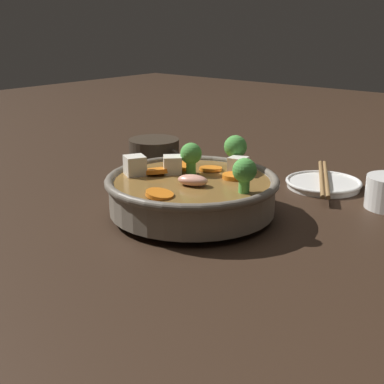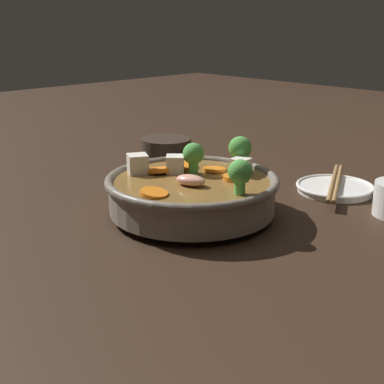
{
  "view_description": "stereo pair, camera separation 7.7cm",
  "coord_description": "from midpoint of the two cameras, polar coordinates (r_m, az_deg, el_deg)",
  "views": [
    {
      "loc": [
        0.47,
        -0.56,
        0.28
      ],
      "look_at": [
        0.0,
        0.0,
        0.04
      ],
      "focal_mm": 50.0,
      "sensor_mm": 36.0,
      "label": 1
    },
    {
      "loc": [
        0.53,
        -0.51,
        0.28
      ],
      "look_at": [
        0.0,
        0.0,
        0.04
      ],
      "focal_mm": 50.0,
      "sensor_mm": 36.0,
      "label": 2
    }
  ],
  "objects": [
    {
      "name": "stirfry_bowl",
      "position": [
        0.77,
        -2.8,
        0.15
      ],
      "size": [
        0.25,
        0.25,
        0.11
      ],
      "color": "slate",
      "rests_on": "ground_plane"
    },
    {
      "name": "side_saucer",
      "position": [
        0.93,
        11.57,
        0.86
      ],
      "size": [
        0.13,
        0.13,
        0.01
      ],
      "color": "white",
      "rests_on": "ground_plane"
    },
    {
      "name": "chopsticks_pair",
      "position": [
        0.93,
        11.6,
        1.42
      ],
      "size": [
        0.11,
        0.19,
        0.01
      ],
      "color": "olive",
      "rests_on": "side_saucer"
    },
    {
      "name": "ground_plane",
      "position": [
        0.78,
        -2.82,
        -2.64
      ],
      "size": [
        3.0,
        3.0,
        0.0
      ],
      "primitive_type": "plane",
      "color": "black"
    },
    {
      "name": "dark_mug",
      "position": [
        0.97,
        -6.27,
        3.57
      ],
      "size": [
        0.11,
        0.09,
        0.07
      ],
      "color": "#33281E",
      "rests_on": "ground_plane"
    }
  ]
}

